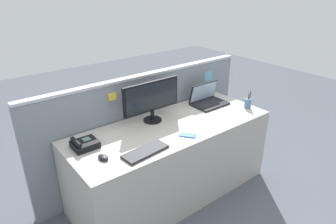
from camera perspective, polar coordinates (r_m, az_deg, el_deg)
ground_plane at (r=3.20m, az=0.57°, el=-14.68°), size 10.00×10.00×0.00m
desk at (r=2.98m, az=0.60°, el=-9.05°), size 1.95×0.75×0.75m
cubicle_divider at (r=3.17m, az=-4.10°, el=-2.72°), size 2.43×0.08×1.15m
desktop_monitor at (r=2.80m, az=-3.12°, el=2.59°), size 0.59×0.17×0.39m
laptop at (r=3.27m, az=7.41°, el=2.42°), size 0.37×0.26×0.22m
desk_phone at (r=2.52m, az=-15.52°, el=-5.86°), size 0.20×0.17×0.09m
keyboard_main at (r=2.38m, az=-4.28°, el=-7.42°), size 0.39×0.18×0.02m
computer_mouse_right_hand at (r=2.35m, az=-12.12°, el=-8.37°), size 0.08×0.11×0.03m
pen_cup at (r=3.24m, az=14.81°, el=1.61°), size 0.07×0.07×0.19m
cell_phone_blue_case at (r=2.62m, az=3.72°, el=-4.38°), size 0.14×0.16×0.01m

